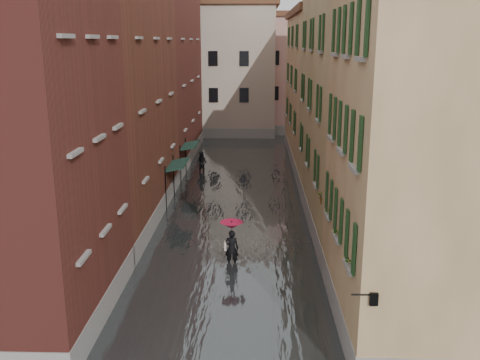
# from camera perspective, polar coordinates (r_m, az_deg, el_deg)

# --- Properties ---
(ground) EXTENTS (120.00, 120.00, 0.00)m
(ground) POSITION_cam_1_polar(r_m,az_deg,el_deg) (21.42, -1.65, -12.16)
(ground) COLOR slate
(ground) RESTS_ON ground
(floodwater) EXTENTS (10.00, 60.00, 0.20)m
(floodwater) POSITION_cam_1_polar(r_m,az_deg,el_deg) (33.50, -0.37, -1.93)
(floodwater) COLOR #404547
(floodwater) RESTS_ON ground
(building_left_near) EXTENTS (6.00, 8.00, 13.00)m
(building_left_near) POSITION_cam_1_polar(r_m,az_deg,el_deg) (19.20, -23.57, 3.95)
(building_left_near) COLOR maroon
(building_left_near) RESTS_ON ground
(building_left_mid) EXTENTS (6.00, 14.00, 12.50)m
(building_left_mid) POSITION_cam_1_polar(r_m,az_deg,el_deg) (29.45, -14.54, 7.53)
(building_left_mid) COLOR brown
(building_left_mid) RESTS_ON ground
(building_left_far) EXTENTS (6.00, 16.00, 14.00)m
(building_left_far) POSITION_cam_1_polar(r_m,az_deg,el_deg) (43.93, -9.18, 10.99)
(building_left_far) COLOR maroon
(building_left_far) RESTS_ON ground
(building_right_near) EXTENTS (6.00, 8.00, 11.50)m
(building_right_near) POSITION_cam_1_polar(r_m,az_deg,el_deg) (18.47, 20.06, 1.53)
(building_right_near) COLOR #92734B
(building_right_near) RESTS_ON ground
(building_right_mid) EXTENTS (6.00, 14.00, 13.00)m
(building_right_mid) POSITION_cam_1_polar(r_m,az_deg,el_deg) (28.86, 13.48, 7.96)
(building_right_mid) COLOR tan
(building_right_mid) RESTS_ON ground
(building_right_far) EXTENTS (6.00, 16.00, 11.50)m
(building_right_far) POSITION_cam_1_polar(r_m,az_deg,el_deg) (43.65, 9.50, 9.31)
(building_right_far) COLOR #92734B
(building_right_far) RESTS_ON ground
(building_end_cream) EXTENTS (12.00, 9.00, 13.00)m
(building_end_cream) POSITION_cam_1_polar(r_m,az_deg,el_deg) (57.32, -2.51, 11.47)
(building_end_cream) COLOR #BBA895
(building_end_cream) RESTS_ON ground
(building_end_pink) EXTENTS (10.00, 9.00, 12.00)m
(building_end_pink) POSITION_cam_1_polar(r_m,az_deg,el_deg) (59.39, 6.49, 11.02)
(building_end_pink) COLOR #C9988D
(building_end_pink) RESTS_ON ground
(awning_near) EXTENTS (1.09, 3.05, 2.80)m
(awning_near) POSITION_cam_1_polar(r_m,az_deg,el_deg) (31.93, -6.73, 1.53)
(awning_near) COLOR #152F25
(awning_near) RESTS_ON ground
(awning_far) EXTENTS (1.09, 2.84, 2.80)m
(awning_far) POSITION_cam_1_polar(r_m,az_deg,el_deg) (37.74, -5.42, 3.59)
(awning_far) COLOR #152F25
(awning_far) RESTS_ON ground
(wall_lantern) EXTENTS (0.71, 0.22, 0.35)m
(wall_lantern) POSITION_cam_1_polar(r_m,az_deg,el_deg) (15.01, 13.98, -12.12)
(wall_lantern) COLOR black
(wall_lantern) RESTS_ON ground
(window_planters) EXTENTS (0.59, 7.94, 0.84)m
(window_planters) POSITION_cam_1_polar(r_m,az_deg,el_deg) (19.59, 10.29, -3.89)
(window_planters) COLOR #A03934
(window_planters) RESTS_ON ground
(pedestrian_main) EXTENTS (1.03, 1.03, 2.06)m
(pedestrian_main) POSITION_cam_1_polar(r_m,az_deg,el_deg) (23.43, -0.90, -6.28)
(pedestrian_main) COLOR black
(pedestrian_main) RESTS_ON ground
(pedestrian_far) EXTENTS (1.01, 0.90, 1.72)m
(pedestrian_far) POSITION_cam_1_polar(r_m,az_deg,el_deg) (39.72, -4.10, 1.81)
(pedestrian_far) COLOR black
(pedestrian_far) RESTS_ON ground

